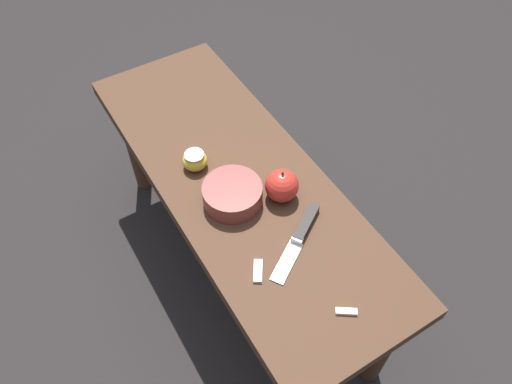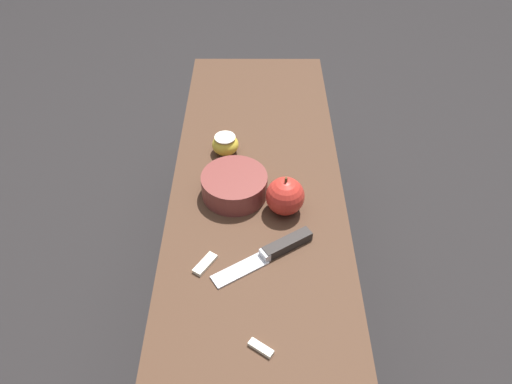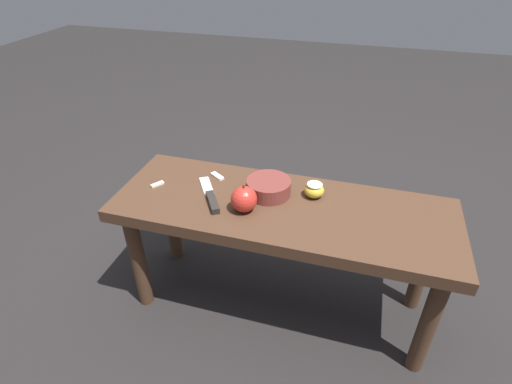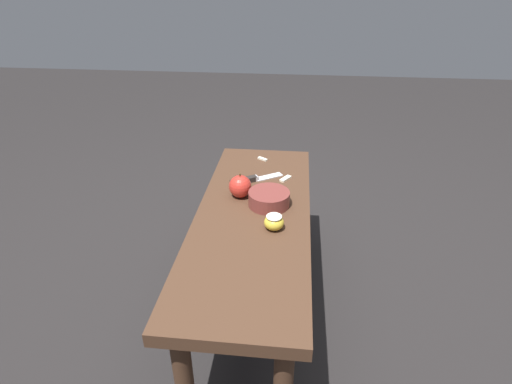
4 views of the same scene
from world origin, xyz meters
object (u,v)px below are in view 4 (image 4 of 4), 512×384
at_px(knife, 250,180).
at_px(apple_whole, 240,186).
at_px(wooden_bench, 253,229).
at_px(apple_cut, 274,222).
at_px(bowl, 269,198).

xyz_separation_m(knife, apple_whole, (0.12, -0.02, 0.03)).
height_order(wooden_bench, apple_cut, apple_cut).
relative_size(apple_whole, bowl, 0.64).
height_order(apple_whole, bowl, apple_whole).
height_order(apple_cut, bowl, bowl).
relative_size(knife, apple_whole, 2.18).
xyz_separation_m(knife, bowl, (0.16, 0.09, 0.02)).
bearing_deg(apple_whole, wooden_bench, 28.26).
relative_size(apple_whole, apple_cut, 1.44).
bearing_deg(knife, apple_whole, -132.44).
relative_size(knife, bowl, 1.39).
bearing_deg(wooden_bench, apple_whole, -151.74).
distance_m(wooden_bench, apple_whole, 0.16).
distance_m(knife, bowl, 0.19).
relative_size(wooden_bench, apple_whole, 11.76).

